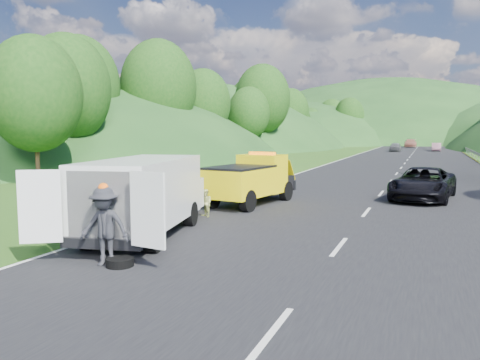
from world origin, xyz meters
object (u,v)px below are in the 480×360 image
at_px(white_van, 145,193).
at_px(tow_truck, 252,179).
at_px(child, 206,217).
at_px(suitcase, 161,212).
at_px(woman, 170,214).
at_px(worker, 106,266).
at_px(spare_tire, 120,267).
at_px(passing_suv, 422,200).

bearing_deg(white_van, tow_truck, 71.26).
height_order(child, suitcase, child).
height_order(woman, child, woman).
height_order(tow_truck, worker, tow_truck).
height_order(child, spare_tire, child).
xyz_separation_m(tow_truck, child, (-0.47, -3.60, -1.11)).
bearing_deg(tow_truck, white_van, -88.23).
bearing_deg(woman, passing_suv, -48.75).
relative_size(white_van, suitcase, 13.92).
bearing_deg(tow_truck, child, -89.09).
height_order(child, passing_suv, passing_suv).
xyz_separation_m(tow_truck, spare_tire, (0.47, -10.10, -1.11)).
xyz_separation_m(tow_truck, suitcase, (-1.85, -4.46, -0.85)).
xyz_separation_m(child, worker, (0.56, -6.55, 0.00)).
height_order(white_van, child, white_van).
distance_m(worker, spare_tire, 0.38).
bearing_deg(woman, white_van, -159.75).
bearing_deg(woman, spare_tire, -158.17).
distance_m(white_van, spare_tire, 3.55).
xyz_separation_m(spare_tire, passing_suv, (6.48, 14.39, 0.00)).
bearing_deg(worker, woman, 97.48).
xyz_separation_m(woman, spare_tire, (2.57, -6.68, 0.00)).
distance_m(woman, suitcase, 1.10).
relative_size(woman, spare_tire, 2.61).
relative_size(woman, suitcase, 3.37).
distance_m(tow_truck, child, 3.79).
bearing_deg(worker, tow_truck, 79.97).
height_order(worker, spare_tire, worker).
bearing_deg(passing_suv, child, -125.68).
distance_m(white_van, suitcase, 3.01).
xyz_separation_m(suitcase, passing_suv, (8.81, 8.76, -0.26)).
bearing_deg(passing_suv, woman, -132.01).
distance_m(child, passing_suv, 10.83).
height_order(tow_truck, suitcase, tow_truck).
bearing_deg(white_van, child, 72.16).
height_order(woman, passing_suv, woman).
height_order(white_van, spare_tire, white_van).
bearing_deg(child, tow_truck, 114.75).
relative_size(woman, passing_suv, 0.32).
height_order(suitcase, passing_suv, passing_suv).
bearing_deg(spare_tire, white_van, 112.90).
xyz_separation_m(white_van, child, (0.34, 3.47, -1.34)).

